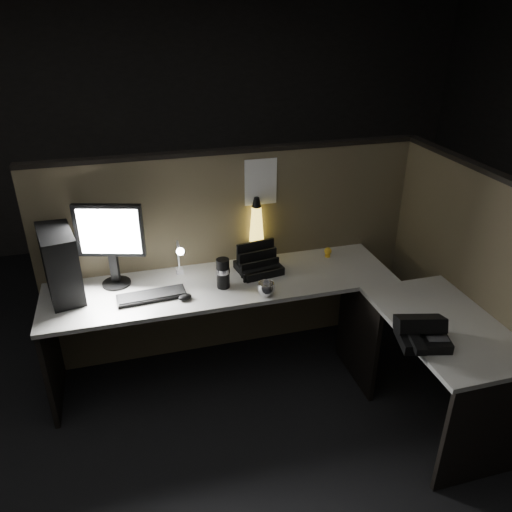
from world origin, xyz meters
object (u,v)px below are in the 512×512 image
object	(u,v)px
lava_lamp	(257,234)
desk_phone	(421,332)
pc_tower	(60,263)
keyboard	(152,296)
monitor	(110,237)

from	to	relation	value
lava_lamp	desk_phone	bearing A→B (deg)	-63.10
pc_tower	lava_lamp	distance (m)	1.30
pc_tower	desk_phone	bearing A→B (deg)	-40.21
lava_lamp	pc_tower	bearing A→B (deg)	-173.71
pc_tower	desk_phone	xyz separation A→B (m)	(1.89, -1.04, -0.16)
keyboard	lava_lamp	world-z (taller)	lava_lamp
lava_lamp	desk_phone	xyz separation A→B (m)	(0.60, -1.18, -0.14)
lava_lamp	desk_phone	world-z (taller)	lava_lamp
keyboard	pc_tower	bearing A→B (deg)	156.63
monitor	pc_tower	bearing A→B (deg)	-153.77
monitor	desk_phone	xyz separation A→B (m)	(1.58, -1.09, -0.27)
monitor	lava_lamp	size ratio (longest dim) A/B	1.17
keyboard	lava_lamp	xyz separation A→B (m)	(0.77, 0.33, 0.19)
keyboard	monitor	bearing A→B (deg)	127.25
monitor	desk_phone	size ratio (longest dim) A/B	1.81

